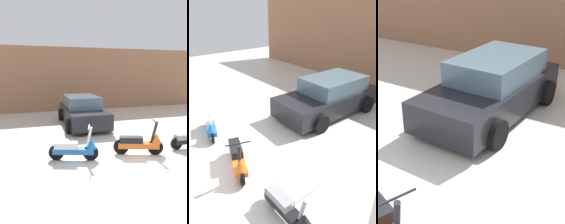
# 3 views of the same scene
# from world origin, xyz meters

# --- Properties ---
(ground_plane) EXTENTS (28.00, 28.00, 0.00)m
(ground_plane) POSITION_xyz_m (0.00, 0.00, 0.00)
(ground_plane) COLOR silver
(scooter_front_left) EXTENTS (1.42, 0.73, 1.03)m
(scooter_front_left) POSITION_xyz_m (-1.64, 0.56, 0.37)
(scooter_front_left) COLOR black
(scooter_front_left) RESTS_ON ground_plane
(scooter_front_right) EXTENTS (1.49, 0.78, 1.09)m
(scooter_front_right) POSITION_xyz_m (0.40, 0.40, 0.38)
(scooter_front_right) COLOR black
(scooter_front_right) RESTS_ON ground_plane
(scooter_front_center) EXTENTS (1.37, 0.49, 0.96)m
(scooter_front_center) POSITION_xyz_m (2.30, 0.40, 0.34)
(scooter_front_center) COLOR black
(scooter_front_center) RESTS_ON ground_plane
(car_rear_left) EXTENTS (2.10, 4.17, 1.40)m
(car_rear_left) POSITION_xyz_m (-0.37, 4.74, 0.67)
(car_rear_left) COLOR black
(car_rear_left) RESTS_ON ground_plane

